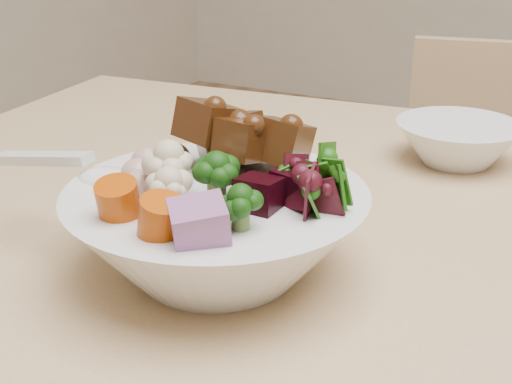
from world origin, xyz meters
TOP-DOWN VIEW (x-y plane):
  - chair_far at (-0.39, 0.65)m, footprint 0.44×0.44m
  - food_bowl at (-0.52, -0.11)m, footprint 0.24×0.24m
  - soup_spoon at (-0.63, -0.13)m, footprint 0.15×0.04m
  - side_bowl at (-0.41, 0.23)m, footprint 0.14×0.14m

SIDE VIEW (x-z plane):
  - chair_far at x=-0.39m, z-range 0.05..0.85m
  - side_bowl at x=-0.41m, z-range 0.76..0.80m
  - food_bowl at x=-0.52m, z-range 0.73..0.86m
  - soup_spoon at x=-0.63m, z-range 0.81..0.84m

